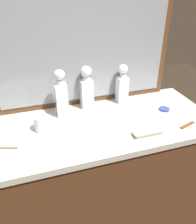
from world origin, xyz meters
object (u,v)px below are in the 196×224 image
Objects in this scene: crystal_decanter_far_left at (87,91)px; crystal_decanter_front at (61,98)px; silver_brush_front at (148,133)px; crystal_tumbler_right at (41,124)px; crystal_decanter_center at (122,87)px; silver_brush_left at (6,144)px; porcelain_dish at (164,109)px; tortoiseshell_comb at (187,125)px.

crystal_decanter_front is at bearing -161.56° from crystal_decanter_far_left.
crystal_decanter_far_left is at bearing 119.37° from silver_brush_front.
crystal_decanter_center is at bearing 18.15° from crystal_tumbler_right.
crystal_decanter_center is at bearing 19.85° from silver_brush_left.
porcelain_dish is (0.24, 0.21, -0.01)m from silver_brush_front.
silver_brush_left is 1.02m from tortoiseshell_comb.
silver_brush_front is 0.76m from silver_brush_left.
crystal_decanter_front is 2.55× the size of tortoiseshell_comb.
silver_brush_front is at bearing -41.03° from crystal_decanter_front.
crystal_decanter_center is 2.27× the size of tortoiseshell_comb.
crystal_tumbler_right is 0.79× the size of tortoiseshell_comb.
crystal_decanter_center is 0.95× the size of crystal_decanter_far_left.
crystal_decanter_center is 1.73× the size of silver_brush_left.
silver_brush_front is (0.55, -0.22, -0.03)m from crystal_tumbler_right.
silver_brush_front is 0.27m from tortoiseshell_comb.
crystal_tumbler_right is 0.21m from silver_brush_left.
crystal_decanter_front is 1.77× the size of silver_brush_front.
crystal_decanter_front is at bearing -172.74° from crystal_decanter_center.
silver_brush_front is at bearing -178.76° from tortoiseshell_comb.
crystal_tumbler_right is (-0.57, -0.19, -0.06)m from crystal_decanter_center.
crystal_decanter_front reaches higher than crystal_decanter_far_left.
crystal_decanter_center is 0.25m from crystal_decanter_far_left.
crystal_decanter_front is 0.21m from crystal_tumbler_right.
crystal_tumbler_right is at bearing -137.57° from crystal_decanter_front.
porcelain_dish is at bearing 41.44° from silver_brush_front.
crystal_decanter_far_left is at bearing 30.81° from crystal_tumbler_right.
tortoiseshell_comb is at bearing 1.24° from silver_brush_front.
crystal_decanter_front is 0.42m from silver_brush_left.
crystal_tumbler_right reaches higher than silver_brush_left.
crystal_decanter_far_left is 0.52m from porcelain_dish.
crystal_decanter_front is 1.94× the size of silver_brush_left.
crystal_decanter_front reaches higher than crystal_tumbler_right.
crystal_decanter_far_left reaches higher than tortoiseshell_comb.
crystal_tumbler_right is 0.79m from porcelain_dish.
porcelain_dish is (0.98, 0.08, -0.01)m from silver_brush_left.
porcelain_dish is at bearing -0.98° from crystal_tumbler_right.
silver_brush_left is at bearing -175.63° from porcelain_dish.
crystal_decanter_far_left reaches higher than crystal_tumbler_right.
crystal_decanter_far_left is at bearing 18.44° from crystal_decanter_front.
silver_brush_left is at bearing -146.80° from crystal_decanter_front.
silver_brush_left is at bearing -151.42° from crystal_decanter_far_left.
crystal_decanter_center is 0.49m from tortoiseshell_comb.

